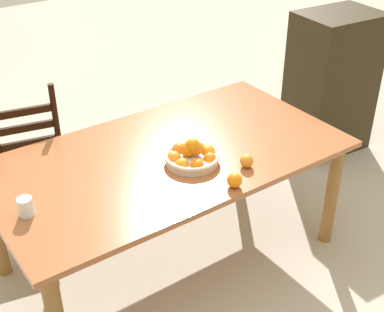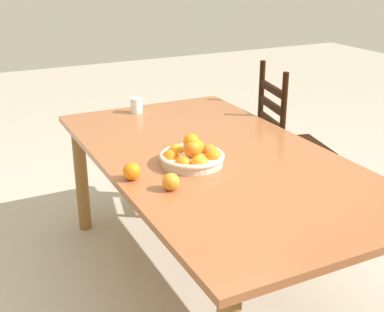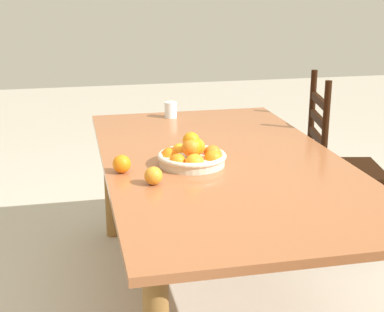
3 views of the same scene
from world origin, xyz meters
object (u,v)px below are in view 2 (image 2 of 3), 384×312
(chair_near_window, at_px, (288,146))
(drinking_glass, at_px, (136,105))
(dining_table, at_px, (215,173))
(fruit_bowl, at_px, (193,155))
(orange_loose_0, at_px, (132,171))
(orange_loose_1, at_px, (171,182))

(chair_near_window, bearing_deg, drinking_glass, 82.93)
(dining_table, relative_size, chair_near_window, 1.95)
(fruit_bowl, bearing_deg, drinking_glass, 175.90)
(drinking_glass, bearing_deg, orange_loose_0, -22.02)
(fruit_bowl, relative_size, orange_loose_0, 3.92)
(drinking_glass, bearing_deg, fruit_bowl, -4.10)
(chair_near_window, relative_size, fruit_bowl, 3.35)
(orange_loose_0, xyz_separation_m, drinking_glass, (-0.93, 0.37, 0.01))
(fruit_bowl, xyz_separation_m, orange_loose_1, (0.21, -0.20, -0.01))
(drinking_glass, bearing_deg, dining_table, 5.90)
(dining_table, distance_m, fruit_bowl, 0.21)
(fruit_bowl, relative_size, orange_loose_1, 4.14)
(orange_loose_1, bearing_deg, chair_near_window, 123.31)
(dining_table, bearing_deg, fruit_bowl, -70.76)
(dining_table, relative_size, fruit_bowl, 6.51)
(chair_near_window, height_order, orange_loose_0, chair_near_window)
(chair_near_window, xyz_separation_m, fruit_bowl, (0.57, -0.98, 0.31))
(orange_loose_0, xyz_separation_m, orange_loose_1, (0.17, 0.11, -0.00))
(dining_table, height_order, fruit_bowl, fruit_bowl)
(chair_near_window, bearing_deg, orange_loose_0, 127.27)
(dining_table, bearing_deg, orange_loose_0, -78.76)
(dining_table, relative_size, drinking_glass, 21.32)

